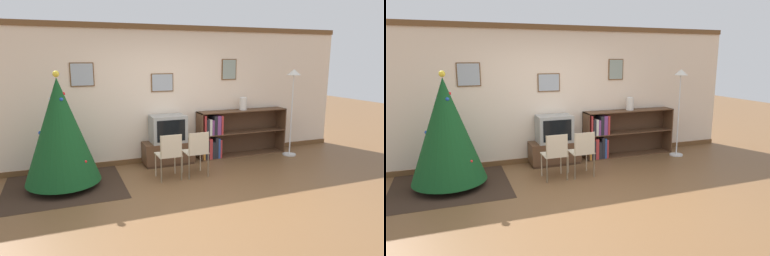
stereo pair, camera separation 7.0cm
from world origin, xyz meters
TOP-DOWN VIEW (x-y plane):
  - ground_plane at (0.00, 0.00)m, footprint 24.00×24.00m
  - wall_back at (-0.00, 2.19)m, footprint 8.31×0.11m
  - area_rug at (-1.92, 1.30)m, footprint 1.87×1.69m
  - christmas_tree at (-1.92, 1.30)m, footprint 1.18×1.18m
  - tv_console at (0.04, 1.89)m, footprint 0.99×0.46m
  - television at (0.04, 1.89)m, footprint 0.68×0.44m
  - folding_chair_left at (-0.21, 0.99)m, footprint 0.40×0.40m
  - folding_chair_right at (0.29, 0.99)m, footprint 0.40×0.40m
  - bookshelf at (1.36, 1.95)m, footprint 2.01×0.36m
  - vase at (1.74, 1.96)m, footprint 0.16×0.16m
  - standing_lamp at (2.68, 1.53)m, footprint 0.28×0.28m

SIDE VIEW (x-z plane):
  - ground_plane at x=0.00m, z-range 0.00..0.00m
  - area_rug at x=-1.92m, z-range 0.00..0.01m
  - tv_console at x=0.04m, z-range 0.00..0.45m
  - bookshelf at x=1.36m, z-range -0.02..0.96m
  - folding_chair_left at x=-0.21m, z-range 0.06..0.88m
  - folding_chair_right at x=0.29m, z-range 0.06..0.88m
  - television at x=0.04m, z-range 0.45..0.98m
  - christmas_tree at x=-1.92m, z-range 0.00..1.88m
  - vase at x=1.74m, z-range 0.98..1.26m
  - wall_back at x=0.00m, z-range 0.00..2.70m
  - standing_lamp at x=2.68m, z-range 0.49..2.34m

